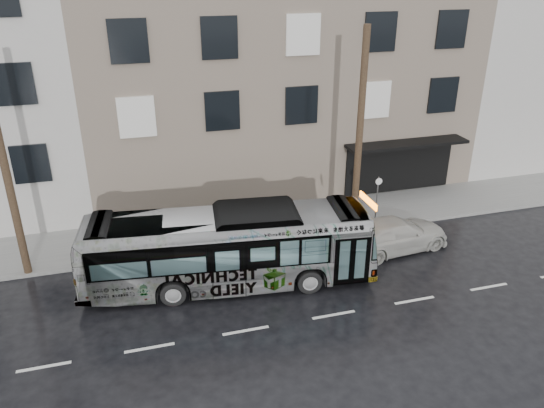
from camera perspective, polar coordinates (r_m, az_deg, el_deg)
The scene contains 8 objects.
ground at distance 20.45m, azimuth -4.49°, elevation -9.27°, with size 120.00×120.00×0.00m, color black.
sidewalk at distance 24.58m, azimuth -6.86°, elevation -2.94°, with size 90.00×3.60×0.15m, color gray.
building_taupe at distance 31.07m, azimuth -0.53°, elevation 13.72°, with size 20.00×12.00×11.00m, color #776B5B.
utility_pole_front at distance 23.20m, azimuth 9.40°, elevation 7.44°, with size 0.30×0.30×9.00m, color #4A3925.
utility_pole_rear at distance 21.54m, azimuth -26.82°, elevation 3.70°, with size 0.30×0.30×9.00m, color #4A3925.
sign_post at distance 24.82m, azimuth 11.18°, elevation 0.30°, with size 0.06×0.06×2.40m, color slate.
bus at distance 20.12m, azimuth -4.71°, elevation -4.75°, with size 2.58×11.04×3.08m, color #B2B2B2.
white_sedan at distance 23.39m, azimuth 13.03°, elevation -3.19°, with size 2.00×4.93×1.43m, color #B6B4AD.
Camera 1 is at (-3.15, -16.69, 11.38)m, focal length 35.00 mm.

